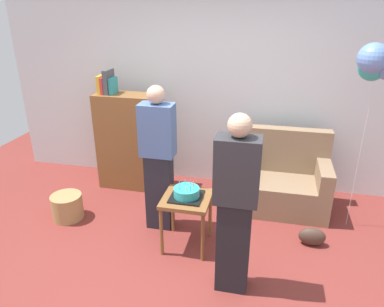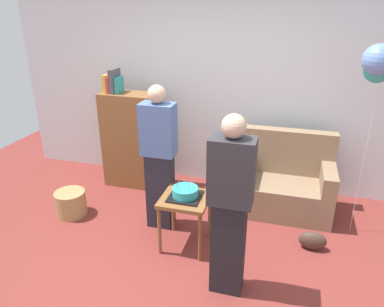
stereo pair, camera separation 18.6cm
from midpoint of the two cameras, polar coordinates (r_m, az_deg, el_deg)
ground_plane at (r=3.62m, az=-0.18°, el=-18.39°), size 8.00×8.00×0.00m
wall_back at (r=4.84m, az=6.60°, el=10.36°), size 6.00×0.10×2.70m
couch at (r=4.57m, az=15.69°, el=-4.62°), size 1.10×0.70×0.96m
bookshelf at (r=4.93m, az=-8.29°, el=2.28°), size 0.80×0.36×1.60m
side_table at (r=3.69m, az=0.39°, el=-8.11°), size 0.48×0.48×0.57m
birthday_cake at (r=3.62m, az=0.40°, el=-6.26°), size 0.32×0.32×0.17m
person_blowing_candles at (r=3.88m, az=-3.86°, el=-0.78°), size 0.36×0.22×1.63m
person_holding_cake at (r=3.00m, az=7.82°, el=-8.52°), size 0.36×0.22×1.63m
wicker_basket at (r=4.58m, az=-17.55°, el=-7.53°), size 0.36×0.36×0.30m
handbag at (r=4.07m, az=19.86°, el=-12.86°), size 0.28×0.14×0.20m
balloon_bunch at (r=3.97m, az=29.34°, el=12.11°), size 0.46×0.35×2.04m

